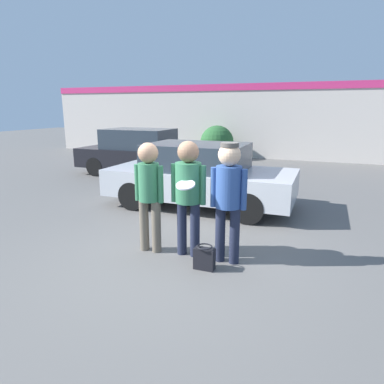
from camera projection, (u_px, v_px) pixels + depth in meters
name	position (u px, v px, depth m)	size (l,w,h in m)	color
ground_plane	(182.00, 254.00, 5.46)	(56.00, 56.00, 0.00)	#5B5956
storefront_building	(281.00, 121.00, 15.13)	(24.00, 0.22, 3.33)	beige
person_left	(149.00, 188.00, 5.35)	(0.50, 0.33, 1.76)	#665B4C
person_middle_with_frisbee	(188.00, 187.00, 5.18)	(0.56, 0.61, 1.80)	#1E2338
person_right	(228.00, 191.00, 4.93)	(0.54, 0.37, 1.80)	#1E2338
parked_car_near	(200.00, 175.00, 7.97)	(4.29, 1.91, 1.47)	#B7BABF
parked_car_far	(141.00, 152.00, 11.82)	(4.33, 1.84, 1.57)	black
shrub	(217.00, 142.00, 15.44)	(1.51, 1.51, 1.51)	#285B2D
handbag	(204.00, 258.00, 4.91)	(0.30, 0.23, 0.36)	black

